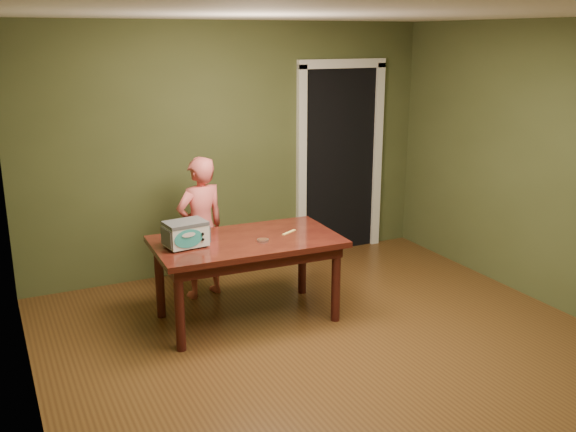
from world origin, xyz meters
The scene contains 8 objects.
floor centered at (0.00, 0.00, 0.00)m, with size 5.00×5.00×0.00m, color brown.
room_shell centered at (0.00, 0.00, 1.71)m, with size 4.52×5.02×2.61m.
doorway centered at (1.30, 2.78, 1.06)m, with size 1.10×0.66×2.25m.
dining_table centered at (-0.42, 1.14, 0.65)m, with size 1.63×0.96×0.75m.
toy_oven centered at (-0.95, 1.16, 0.87)m, with size 0.38×0.28×0.22m.
baking_pan centered at (-0.32, 1.01, 0.76)m, with size 0.10×0.10×0.02m.
spatula centered at (0.00, 1.14, 0.75)m, with size 0.18×0.03×0.01m, color #FBD96D.
child centered at (-0.60, 1.84, 0.69)m, with size 0.50×0.33×1.37m, color #E3615D.
Camera 1 is at (-2.40, -3.78, 2.45)m, focal length 40.00 mm.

